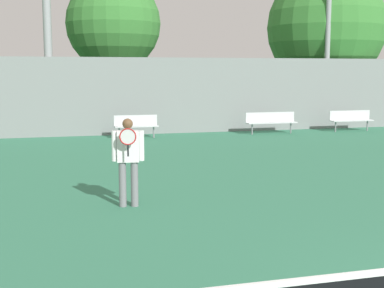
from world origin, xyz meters
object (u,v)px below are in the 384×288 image
object	(u,v)px
bench_courtside_near	(136,124)
tennis_player	(128,157)
bench_adjacent_court	(271,120)
tree_dark_dense	(326,27)
tree_green_tall	(113,24)
bench_courtside_far	(351,118)

from	to	relation	value
bench_courtside_near	tennis_player	bearing A→B (deg)	-99.99
bench_adjacent_court	tree_dark_dense	bearing A→B (deg)	40.63
tennis_player	bench_courtside_near	size ratio (longest dim) A/B	1.01
tennis_player	tree_green_tall	size ratio (longest dim) A/B	0.24
bench_courtside_near	tree_green_tall	bearing A→B (deg)	91.98
tennis_player	bench_courtside_far	size ratio (longest dim) A/B	0.88
bench_adjacent_court	tennis_player	bearing A→B (deg)	-125.57
bench_courtside_far	tree_dark_dense	size ratio (longest dim) A/B	0.25
bench_adjacent_court	bench_courtside_far	bearing A→B (deg)	-0.01
bench_adjacent_court	tree_dark_dense	world-z (taller)	tree_dark_dense
bench_courtside_far	bench_adjacent_court	distance (m)	3.71
tennis_player	bench_courtside_near	xyz separation A→B (m)	(1.83, 10.40, -0.41)
tree_green_tall	tree_dark_dense	distance (m)	10.38
tree_green_tall	tennis_player	bearing A→B (deg)	-96.10
tree_green_tall	tree_dark_dense	size ratio (longest dim) A/B	0.91
tree_dark_dense	bench_courtside_far	bearing A→B (deg)	-101.79
tennis_player	bench_adjacent_court	world-z (taller)	tennis_player
bench_courtside_near	tree_dark_dense	world-z (taller)	tree_dark_dense
tennis_player	bench_adjacent_court	xyz separation A→B (m)	(7.44, 10.41, -0.41)
bench_adjacent_court	tree_green_tall	size ratio (longest dim) A/B	0.31
tree_green_tall	bench_courtside_near	bearing A→B (deg)	-88.02
bench_courtside_near	bench_adjacent_court	distance (m)	5.61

